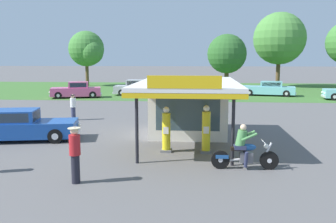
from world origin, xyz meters
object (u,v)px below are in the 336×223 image
parked_car_back_row_right (76,91)px  parked_car_back_row_left (268,89)px  featured_classic_sedan (19,126)px  bystander_leaning_by_kiosk (73,106)px  gas_pump_offside (206,131)px  parked_car_back_row_centre_left (207,91)px  parked_car_back_row_far_left (140,88)px  motorcycle_with_rider (244,151)px  bystander_admiring_sedan (75,153)px  gas_pump_nearside (166,131)px

parked_car_back_row_right → parked_car_back_row_left: 19.05m
featured_classic_sedan → bystander_leaning_by_kiosk: bearing=83.7°
gas_pump_offside → parked_car_back_row_left: size_ratio=0.34×
gas_pump_offside → featured_classic_sedan: bearing=170.2°
gas_pump_offside → parked_car_back_row_centre_left: (0.41, 20.22, -0.20)m
parked_car_back_row_right → parked_car_back_row_far_left: bearing=26.5°
motorcycle_with_rider → bystander_admiring_sedan: (-5.29, -1.88, 0.29)m
parked_car_back_row_far_left → parked_car_back_row_centre_left: bearing=-16.8°
parked_car_back_row_left → gas_pump_nearside: bearing=-109.8°
featured_classic_sedan → bystander_admiring_sedan: 7.15m
parked_car_back_row_right → bystander_admiring_sedan: (8.00, -23.40, 0.26)m
parked_car_back_row_far_left → gas_pump_nearside: bearing=-78.0°
gas_pump_nearside → bystander_admiring_sedan: (-2.42, -3.98, 0.10)m
parked_car_back_row_far_left → bystander_leaning_by_kiosk: bearing=-96.3°
gas_pump_offside → parked_car_back_row_right: 22.85m
gas_pump_offside → bystander_leaning_by_kiosk: size_ratio=1.22×
featured_classic_sedan → parked_car_back_row_far_left: parked_car_back_row_far_left is taller
motorcycle_with_rider → featured_classic_sedan: (-9.89, 3.59, 0.01)m
parked_car_back_row_centre_left → parked_car_back_row_far_left: 7.06m
motorcycle_with_rider → bystander_leaning_by_kiosk: (-9.27, 9.21, 0.19)m
parked_car_back_row_right → parked_car_back_row_left: bearing=10.9°
parked_car_back_row_far_left → parked_car_back_row_right: bearing=-153.5°
parked_car_back_row_centre_left → gas_pump_offside: bearing=-91.2°
parked_car_back_row_right → parked_car_back_row_left: parked_car_back_row_right is taller
gas_pump_offside → bystander_admiring_sedan: bearing=-135.3°
motorcycle_with_rider → parked_car_back_row_left: motorcycle_with_rider is taller
gas_pump_offside → parked_car_back_row_right: gas_pump_offside is taller
parked_car_back_row_far_left → bystander_admiring_sedan: bystander_admiring_sedan is taller
featured_classic_sedan → gas_pump_offside: bearing=-9.8°
parked_car_back_row_right → bystander_admiring_sedan: size_ratio=2.89×
motorcycle_with_rider → featured_classic_sedan: bearing=160.0°
featured_classic_sedan → bystander_leaning_by_kiosk: 5.65m
featured_classic_sedan → parked_car_back_row_right: 18.25m
parked_car_back_row_centre_left → motorcycle_with_rider: bearing=-87.8°
motorcycle_with_rider → parked_car_back_row_centre_left: bearing=92.2°
parked_car_back_row_far_left → featured_classic_sedan: bearing=-96.3°
bystander_leaning_by_kiosk → gas_pump_nearside: bearing=-48.0°
parked_car_back_row_right → parked_car_back_row_far_left: 6.36m
parked_car_back_row_centre_left → gas_pump_nearside: bearing=-95.7°
parked_car_back_row_centre_left → parked_car_back_row_left: size_ratio=0.93×
parked_car_back_row_far_left → parked_car_back_row_left: bearing=3.3°
parked_car_back_row_right → parked_car_back_row_left: size_ratio=0.90×
parked_car_back_row_left → parked_car_back_row_far_left: size_ratio=1.02×
gas_pump_nearside → parked_car_back_row_far_left: (-4.73, 22.25, -0.14)m
parked_car_back_row_centre_left → parked_car_back_row_far_left: size_ratio=0.95×
gas_pump_offside → parked_car_back_row_centre_left: bearing=88.8°
gas_pump_offside → parked_car_back_row_centre_left: 20.22m
bystander_admiring_sedan → parked_car_back_row_right: bearing=108.9°
bystander_leaning_by_kiosk → bystander_admiring_sedan: size_ratio=0.91×
parked_car_back_row_right → bystander_admiring_sedan: bearing=-71.1°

